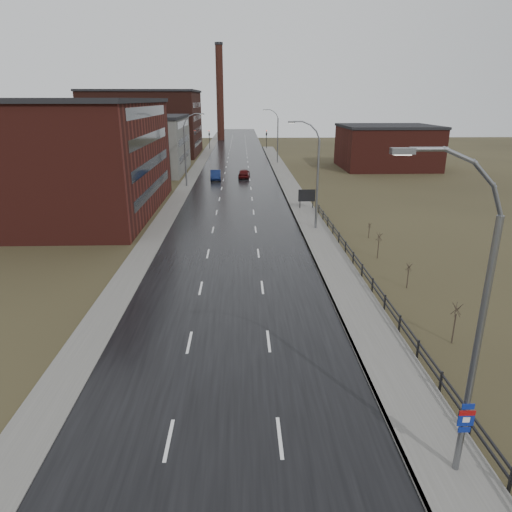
{
  "coord_description": "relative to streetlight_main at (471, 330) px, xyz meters",
  "views": [
    {
      "loc": [
        0.81,
        -11.43,
        13.4
      ],
      "look_at": [
        1.78,
        18.69,
        3.0
      ],
      "focal_mm": 32.0,
      "sensor_mm": 36.0,
      "label": 1
    }
  ],
  "objects": [
    {
      "name": "shrub_d",
      "position": [
        4.64,
        17.67,
        -5.02
      ],
      "size": [
        0.47,
        0.49,
        1.96
      ],
      "color": "#382D23",
      "rests_on": "ground"
    },
    {
      "name": "road",
      "position": [
        -8.47,
        58.0,
        -6.03
      ],
      "size": [
        14.0,
        300.0,
        0.06
      ],
      "primitive_type": "cube",
      "color": "black",
      "rests_on": "ground"
    },
    {
      "name": "shrub_c",
      "position": [
        4.45,
        9.54,
        -4.73
      ],
      "size": [
        0.59,
        0.63,
        2.51
      ],
      "color": "#382D23",
      "rests_on": "ground"
    },
    {
      "name": "warehouse_far",
      "position": [
        -31.47,
        106.0,
        1.7
      ],
      "size": [
        26.52,
        24.48,
        15.5
      ],
      "color": "#331611",
      "rests_on": "ground"
    },
    {
      "name": "sidewalk_left",
      "position": [
        -16.67,
        58.0,
        -6.0
      ],
      "size": [
        2.4,
        260.0,
        0.12
      ],
      "primitive_type": "cube",
      "color": "#595651",
      "rests_on": "ground"
    },
    {
      "name": "shrub_e",
      "position": [
        4.35,
        24.41,
        -4.82
      ],
      "size": [
        0.55,
        0.58,
        2.34
      ],
      "color": "#382D23",
      "rests_on": "ground"
    },
    {
      "name": "car_near",
      "position": [
        -12.13,
        66.41,
        -5.24
      ],
      "size": [
        1.97,
        5.08,
        1.65
      ],
      "primitive_type": "imported",
      "rotation": [
        0.0,
        0.0,
        0.05
      ],
      "color": "#0C173D",
      "rests_on": "ground"
    },
    {
      "name": "streetlight_main",
      "position": [
        0.0,
        0.0,
        0.0
      ],
      "size": [
        3.91,
        0.29,
        12.11
      ],
      "color": "slate",
      "rests_on": "ground"
    },
    {
      "name": "streetlight_right_mid",
      "position": [
        0.03,
        34.0,
        -0.22
      ],
      "size": [
        3.36,
        0.28,
        11.35
      ],
      "color": "slate",
      "rests_on": "ground"
    },
    {
      "name": "streetlight_right_far",
      "position": [
        0.03,
        88.0,
        -0.22
      ],
      "size": [
        3.36,
        0.28,
        11.35
      ],
      "color": "slate",
      "rests_on": "ground"
    },
    {
      "name": "smokestack",
      "position": [
        -14.47,
        148.0,
        9.44
      ],
      "size": [
        2.7,
        2.7,
        30.7
      ],
      "color": "#331611",
      "rests_on": "ground"
    },
    {
      "name": "warehouse_near",
      "position": [
        -29.46,
        43.0,
        0.7
      ],
      "size": [
        22.44,
        28.56,
        13.5
      ],
      "color": "#471914",
      "rests_on": "ground"
    },
    {
      "name": "warehouse_mid",
      "position": [
        -26.46,
        76.0,
        -0.8
      ],
      "size": [
        16.32,
        20.4,
        10.5
      ],
      "color": "slate",
      "rests_on": "ground"
    },
    {
      "name": "billboard",
      "position": [
        0.63,
        43.5,
        -4.32
      ],
      "size": [
        2.16,
        0.17,
        2.58
      ],
      "color": "black",
      "rests_on": "ground"
    },
    {
      "name": "shrub_f",
      "position": [
        5.25,
        30.68,
        -5.24
      ],
      "size": [
        0.38,
        0.4,
        1.55
      ],
      "color": "#382D23",
      "rests_on": "ground"
    },
    {
      "name": "traffic_light_right",
      "position": [
        -0.47,
        118.0,
        -1.46
      ],
      "size": [
        0.58,
        2.73,
        5.3
      ],
      "color": "black",
      "rests_on": "ground"
    },
    {
      "name": "curb_right",
      "position": [
        -1.39,
        33.0,
        -5.97
      ],
      "size": [
        0.16,
        180.0,
        0.18
      ],
      "primitive_type": "cube",
      "color": "slate",
      "rests_on": "ground"
    },
    {
      "name": "car_far",
      "position": [
        -7.14,
        68.22,
        -5.25
      ],
      "size": [
        2.24,
        4.86,
        1.61
      ],
      "primitive_type": "imported",
      "rotation": [
        0.0,
        0.0,
        3.07
      ],
      "color": "#420B0B",
      "rests_on": "ground"
    },
    {
      "name": "building_right",
      "position": [
        21.83,
        80.0,
        -1.8
      ],
      "size": [
        18.36,
        16.32,
        8.5
      ],
      "color": "#471914",
      "rests_on": "ground"
    },
    {
      "name": "guardrail",
      "position": [
        1.83,
        16.32,
        -5.35
      ],
      "size": [
        0.1,
        53.05,
        1.1
      ],
      "color": "black",
      "rests_on": "ground"
    },
    {
      "name": "sidewalk_right",
      "position": [
        0.13,
        33.0,
        -5.97
      ],
      "size": [
        3.2,
        180.0,
        0.18
      ],
      "primitive_type": "cube",
      "color": "#595651",
      "rests_on": "ground"
    },
    {
      "name": "traffic_light_left",
      "position": [
        -16.47,
        118.0,
        -1.46
      ],
      "size": [
        0.58,
        2.73,
        5.3
      ],
      "color": "black",
      "rests_on": "ground"
    },
    {
      "name": "streetlight_left",
      "position": [
        -16.17,
        60.0,
        -0.22
      ],
      "size": [
        3.36,
        0.28,
        11.35
      ],
      "color": "slate",
      "rests_on": "ground"
    }
  ]
}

